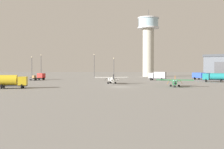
{
  "coord_description": "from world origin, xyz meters",
  "views": [
    {
      "loc": [
        -0.62,
        -66.81,
        4.8
      ],
      "look_at": [
        -2.42,
        21.51,
        2.41
      ],
      "focal_mm": 44.54,
      "sensor_mm": 36.0,
      "label": 1
    }
  ],
  "objects_px": {
    "control_tower": "(148,40)",
    "light_post_east": "(41,65)",
    "truck_box_blue": "(201,76)",
    "light_post_centre": "(114,66)",
    "truck_flatbed_red": "(39,77)",
    "truck_fuel_tanker_yellow": "(11,81)",
    "light_post_west": "(94,64)",
    "airplane_white": "(112,79)",
    "truck_box_silver": "(158,76)",
    "light_post_north": "(32,66)",
    "truck_fuel_tanker_teal": "(214,77)",
    "airplane_green": "(175,82)"
  },
  "relations": [
    {
      "from": "airplane_white",
      "to": "light_post_north",
      "type": "xyz_separation_m",
      "value": [
        -31.83,
        28.82,
        3.97
      ]
    },
    {
      "from": "airplane_white",
      "to": "truck_box_silver",
      "type": "bearing_deg",
      "value": -47.45
    },
    {
      "from": "truck_flatbed_red",
      "to": "light_post_east",
      "type": "height_order",
      "value": "light_post_east"
    },
    {
      "from": "control_tower",
      "to": "light_post_east",
      "type": "bearing_deg",
      "value": -150.31
    },
    {
      "from": "control_tower",
      "to": "truck_fuel_tanker_yellow",
      "type": "distance_m",
      "value": 88.42
    },
    {
      "from": "airplane_green",
      "to": "light_post_west",
      "type": "xyz_separation_m",
      "value": [
        -23.96,
        52.26,
        4.85
      ]
    },
    {
      "from": "truck_box_silver",
      "to": "light_post_centre",
      "type": "distance_m",
      "value": 23.03
    },
    {
      "from": "light_post_east",
      "to": "airplane_green",
      "type": "bearing_deg",
      "value": -45.04
    },
    {
      "from": "light_post_north",
      "to": "control_tower",
      "type": "bearing_deg",
      "value": 32.82
    },
    {
      "from": "truck_flatbed_red",
      "to": "light_post_west",
      "type": "height_order",
      "value": "light_post_west"
    },
    {
      "from": "truck_fuel_tanker_yellow",
      "to": "light_post_north",
      "type": "height_order",
      "value": "light_post_north"
    },
    {
      "from": "light_post_west",
      "to": "light_post_north",
      "type": "distance_m",
      "value": 26.33
    },
    {
      "from": "airplane_green",
      "to": "truck_flatbed_red",
      "type": "bearing_deg",
      "value": -115.68
    },
    {
      "from": "truck_fuel_tanker_teal",
      "to": "light_post_west",
      "type": "relative_size",
      "value": 0.69
    },
    {
      "from": "truck_box_silver",
      "to": "light_post_west",
      "type": "bearing_deg",
      "value": -15.01
    },
    {
      "from": "airplane_white",
      "to": "truck_box_blue",
      "type": "xyz_separation_m",
      "value": [
        33.11,
        26.23,
        0.24
      ]
    },
    {
      "from": "light_post_east",
      "to": "truck_fuel_tanker_teal",
      "type": "bearing_deg",
      "value": -20.39
    },
    {
      "from": "truck_fuel_tanker_teal",
      "to": "light_post_west",
      "type": "height_order",
      "value": "light_post_west"
    },
    {
      "from": "truck_box_blue",
      "to": "truck_box_silver",
      "type": "relative_size",
      "value": 1.1
    },
    {
      "from": "truck_fuel_tanker_yellow",
      "to": "light_post_centre",
      "type": "bearing_deg",
      "value": 58.11
    },
    {
      "from": "light_post_west",
      "to": "light_post_east",
      "type": "xyz_separation_m",
      "value": [
        -21.14,
        -7.08,
        -0.25
      ]
    },
    {
      "from": "truck_box_silver",
      "to": "light_post_centre",
      "type": "xyz_separation_m",
      "value": [
        -16.05,
        16.14,
        3.48
      ]
    },
    {
      "from": "truck_fuel_tanker_teal",
      "to": "airplane_white",
      "type": "bearing_deg",
      "value": 40.06
    },
    {
      "from": "truck_box_blue",
      "to": "truck_fuel_tanker_teal",
      "type": "relative_size",
      "value": 0.99
    },
    {
      "from": "control_tower",
      "to": "light_post_west",
      "type": "bearing_deg",
      "value": -142.55
    },
    {
      "from": "truck_fuel_tanker_yellow",
      "to": "light_post_east",
      "type": "height_order",
      "value": "light_post_east"
    },
    {
      "from": "control_tower",
      "to": "light_post_east",
      "type": "xyz_separation_m",
      "value": [
        -46.57,
        -26.56,
        -12.34
      ]
    },
    {
      "from": "truck_flatbed_red",
      "to": "light_post_centre",
      "type": "distance_m",
      "value": 31.58
    },
    {
      "from": "light_post_centre",
      "to": "truck_box_silver",
      "type": "bearing_deg",
      "value": -45.15
    },
    {
      "from": "truck_fuel_tanker_teal",
      "to": "light_post_centre",
      "type": "relative_size",
      "value": 0.82
    },
    {
      "from": "truck_box_blue",
      "to": "light_post_centre",
      "type": "xyz_separation_m",
      "value": [
        -33.01,
        11.49,
        3.63
      ]
    },
    {
      "from": "airplane_white",
      "to": "truck_box_silver",
      "type": "height_order",
      "value": "truck_box_silver"
    },
    {
      "from": "airplane_white",
      "to": "light_post_east",
      "type": "height_order",
      "value": "light_post_east"
    },
    {
      "from": "airplane_green",
      "to": "light_post_north",
      "type": "relative_size",
      "value": 0.99
    },
    {
      "from": "airplane_white",
      "to": "light_post_centre",
      "type": "height_order",
      "value": "light_post_centre"
    },
    {
      "from": "airplane_white",
      "to": "truck_flatbed_red",
      "type": "distance_m",
      "value": 35.31
    },
    {
      "from": "light_post_north",
      "to": "light_post_centre",
      "type": "height_order",
      "value": "light_post_north"
    },
    {
      "from": "truck_flatbed_red",
      "to": "light_post_north",
      "type": "bearing_deg",
      "value": 58.17
    },
    {
      "from": "truck_flatbed_red",
      "to": "light_post_west",
      "type": "bearing_deg",
      "value": -23.2
    },
    {
      "from": "light_post_west",
      "to": "light_post_north",
      "type": "relative_size",
      "value": 1.17
    },
    {
      "from": "truck_box_silver",
      "to": "truck_fuel_tanker_yellow",
      "type": "bearing_deg",
      "value": 68.51
    },
    {
      "from": "airplane_white",
      "to": "light_post_centre",
      "type": "relative_size",
      "value": 1.1
    },
    {
      "from": "control_tower",
      "to": "light_post_west",
      "type": "relative_size",
      "value": 3.21
    },
    {
      "from": "light_post_east",
      "to": "airplane_white",
      "type": "bearing_deg",
      "value": -48.81
    },
    {
      "from": "control_tower",
      "to": "airplane_green",
      "type": "bearing_deg",
      "value": -91.17
    },
    {
      "from": "airplane_white",
      "to": "truck_box_blue",
      "type": "bearing_deg",
      "value": -62.24
    },
    {
      "from": "truck_box_silver",
      "to": "light_post_centre",
      "type": "bearing_deg",
      "value": -22.05
    },
    {
      "from": "truck_box_silver",
      "to": "truck_fuel_tanker_yellow",
      "type": "height_order",
      "value": "same"
    },
    {
      "from": "control_tower",
      "to": "truck_box_silver",
      "type": "distance_m",
      "value": 42.11
    },
    {
      "from": "light_post_west",
      "to": "light_post_east",
      "type": "height_order",
      "value": "light_post_west"
    }
  ]
}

